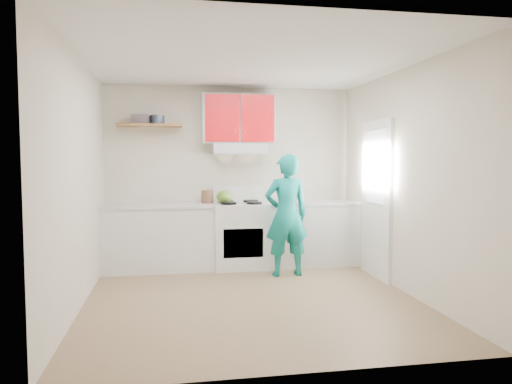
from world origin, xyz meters
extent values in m
plane|color=brown|center=(0.00, 0.00, 0.00)|extent=(3.80, 3.80, 0.00)
cube|color=white|center=(0.00, 0.00, 2.60)|extent=(3.60, 3.80, 0.04)
cube|color=beige|center=(0.00, 1.90, 1.30)|extent=(3.60, 0.04, 2.60)
cube|color=beige|center=(0.00, -1.90, 1.30)|extent=(3.60, 0.04, 2.60)
cube|color=beige|center=(-1.80, 0.00, 1.30)|extent=(0.04, 3.80, 2.60)
cube|color=beige|center=(1.80, 0.00, 1.30)|extent=(0.04, 3.80, 2.60)
cube|color=white|center=(1.78, 0.70, 1.02)|extent=(0.05, 0.85, 2.05)
cube|color=white|center=(1.75, 0.70, 1.45)|extent=(0.01, 0.55, 0.95)
cube|color=silver|center=(-1.04, 1.60, 0.45)|extent=(1.52, 0.60, 0.90)
cube|color=silver|center=(1.14, 1.60, 0.45)|extent=(1.32, 0.60, 0.90)
cube|color=white|center=(0.10, 1.57, 0.46)|extent=(0.76, 0.65, 0.92)
cube|color=silver|center=(0.10, 1.68, 1.70)|extent=(0.76, 0.44, 0.15)
cube|color=red|center=(0.10, 1.73, 2.12)|extent=(1.02, 0.33, 0.70)
cube|color=brown|center=(-1.15, 1.75, 2.02)|extent=(0.90, 0.30, 0.04)
cube|color=#484044|center=(-1.27, 1.72, 2.10)|extent=(0.26, 0.20, 0.12)
cylinder|color=#333D4C|center=(-1.04, 1.76, 2.10)|extent=(0.25, 0.25, 0.12)
ellipsoid|color=#4F7721|center=(-0.12, 1.60, 1.01)|extent=(0.25, 0.25, 0.18)
cylinder|color=#543424|center=(-0.36, 1.66, 1.00)|extent=(0.22, 0.22, 0.20)
cube|color=olive|center=(0.87, 1.52, 0.91)|extent=(0.30, 0.25, 0.02)
cube|color=red|center=(1.41, 1.51, 0.90)|extent=(0.37, 0.34, 0.01)
imported|color=#0D7971|center=(0.64, 0.98, 0.81)|extent=(0.61, 0.42, 1.62)
camera|label=1|loc=(-0.86, -5.17, 1.56)|focal=33.74mm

